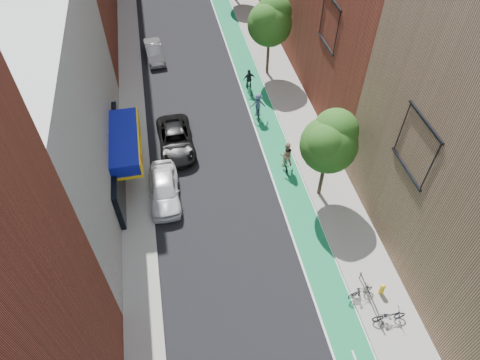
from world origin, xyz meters
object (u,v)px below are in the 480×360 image
parked_car_black (176,140)px  cyclist_lane_mid (249,83)px  fire_hydrant (382,289)px  parked_car_silver (154,52)px  parked_car_white (164,189)px  cyclist_lane_near (286,157)px  cyclist_lane_far (258,107)px

parked_car_black → cyclist_lane_mid: size_ratio=2.56×
fire_hydrant → parked_car_silver: bearing=111.8°
parked_car_white → parked_car_silver: bearing=89.4°
cyclist_lane_near → fire_hydrant: (2.48, -10.14, -0.46)m
cyclist_lane_mid → parked_car_black: bearing=31.2°
parked_car_white → fire_hydrant: (10.75, -9.16, -0.23)m
parked_car_silver → fire_hydrant: 27.81m
cyclist_lane_far → parked_car_black: bearing=23.1°
cyclist_lane_far → fire_hydrant: (3.11, -15.85, -0.42)m
parked_car_silver → cyclist_lane_far: bearing=-59.0°
parked_car_white → cyclist_lane_near: size_ratio=2.08×
parked_car_white → fire_hydrant: size_ratio=5.97×
cyclist_lane_near → cyclist_lane_mid: bearing=-81.6°
parked_car_black → fire_hydrant: parked_car_black is taller
fire_hydrant → parked_car_white: bearing=139.6°
parked_car_white → parked_car_black: (1.17, 4.54, -0.07)m
cyclist_lane_near → cyclist_lane_far: size_ratio=1.04×
cyclist_lane_far → parked_car_white: bearing=45.9°
parked_car_white → parked_car_silver: 16.67m
cyclist_lane_near → fire_hydrant: cyclist_lane_near is taller
parked_car_black → cyclist_lane_far: bearing=16.9°
parked_car_silver → fire_hydrant: (10.32, -25.83, -0.11)m
parked_car_black → parked_car_silver: size_ratio=1.28×
cyclist_lane_far → fire_hydrant: size_ratio=2.76×
parked_car_black → parked_car_silver: bearing=92.0°
parked_car_white → cyclist_lane_mid: 12.70m
cyclist_lane_far → cyclist_lane_near: bearing=101.0°
parked_car_black → cyclist_lane_mid: 8.58m
parked_car_white → parked_car_black: bearing=76.5°
parked_car_white → cyclist_lane_near: (8.26, 0.98, 0.23)m
parked_car_silver → cyclist_lane_near: cyclist_lane_near is taller
parked_car_black → fire_hydrant: (9.58, -13.70, -0.16)m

